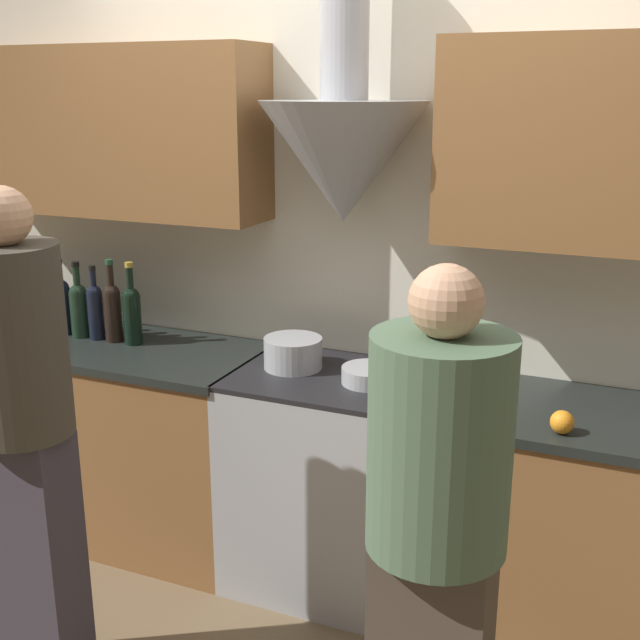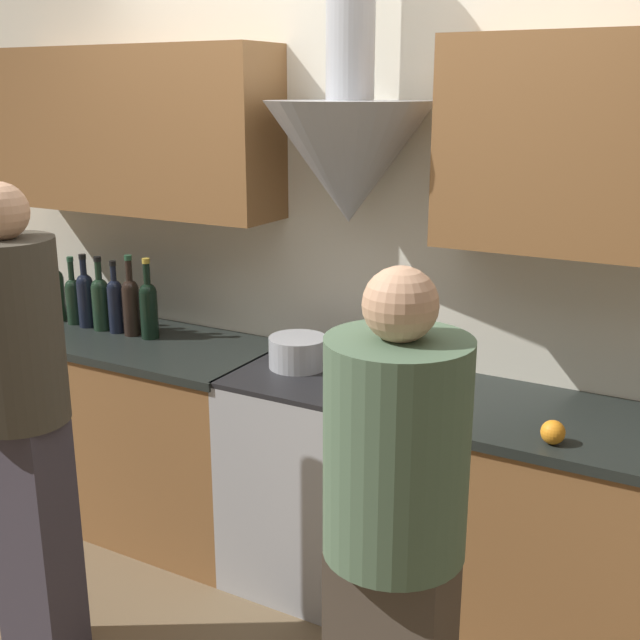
{
  "view_description": "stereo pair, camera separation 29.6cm",
  "coord_description": "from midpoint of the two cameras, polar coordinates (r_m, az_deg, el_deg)",
  "views": [
    {
      "loc": [
        1.12,
        -2.4,
        1.98
      ],
      "look_at": [
        0.0,
        0.21,
        1.15
      ],
      "focal_mm": 45.0,
      "sensor_mm": 36.0,
      "label": 1
    },
    {
      "loc": [
        1.39,
        -2.27,
        1.98
      ],
      "look_at": [
        0.0,
        0.21,
        1.15
      ],
      "focal_mm": 45.0,
      "sensor_mm": 36.0,
      "label": 2
    }
  ],
  "objects": [
    {
      "name": "wine_bottle_1",
      "position": [
        4.04,
        -23.16,
        1.46
      ],
      "size": [
        0.07,
        0.07,
        0.34
      ],
      "color": "black",
      "rests_on": "counter_left"
    },
    {
      "name": "wine_bottle_5",
      "position": [
        3.77,
        -18.96,
        0.86
      ],
      "size": [
        0.08,
        0.08,
        0.34
      ],
      "color": "black",
      "rests_on": "counter_left"
    },
    {
      "name": "stove_range",
      "position": [
        3.31,
        -1.9,
        -11.28
      ],
      "size": [
        0.75,
        0.6,
        0.9
      ],
      "color": "#A8AAAF",
      "rests_on": "ground_plane"
    },
    {
      "name": "wine_bottle_6",
      "position": [
        3.71,
        -17.92,
        0.74
      ],
      "size": [
        0.07,
        0.07,
        0.33
      ],
      "color": "black",
      "rests_on": "counter_left"
    },
    {
      "name": "wine_bottle_2",
      "position": [
        3.98,
        -22.02,
        1.36
      ],
      "size": [
        0.08,
        0.08,
        0.33
      ],
      "color": "black",
      "rests_on": "counter_left"
    },
    {
      "name": "wine_bottle_3",
      "position": [
        3.9,
        -20.85,
        0.99
      ],
      "size": [
        0.07,
        0.07,
        0.32
      ],
      "color": "black",
      "rests_on": "counter_left"
    },
    {
      "name": "mixing_bowl",
      "position": [
        3.03,
        0.72,
        -3.99
      ],
      "size": [
        0.21,
        0.21,
        0.06
      ],
      "color": "#A8AAAF",
      "rests_on": "stove_range"
    },
    {
      "name": "ground_plane",
      "position": [
        3.31,
        -4.31,
        -20.62
      ],
      "size": [
        12.0,
        12.0,
        0.0
      ],
      "primitive_type": "plane",
      "color": "brown"
    },
    {
      "name": "person_foreground_right",
      "position": [
        2.12,
        4.13,
        -15.39
      ],
      "size": [
        0.36,
        0.36,
        1.59
      ],
      "color": "#473D33",
      "rests_on": "ground_plane"
    },
    {
      "name": "orange_fruit",
      "position": [
        2.67,
        13.82,
        -7.13
      ],
      "size": [
        0.08,
        0.08,
        0.08
      ],
      "color": "orange",
      "rests_on": "counter_right"
    },
    {
      "name": "wine_bottle_7",
      "position": [
        3.65,
        -16.82,
        0.72
      ],
      "size": [
        0.08,
        0.08,
        0.37
      ],
      "color": "black",
      "rests_on": "counter_left"
    },
    {
      "name": "counter_right",
      "position": [
        3.07,
        15.43,
        -14.27
      ],
      "size": [
        1.23,
        0.62,
        0.9
      ],
      "color": "brown",
      "rests_on": "ground_plane"
    },
    {
      "name": "person_foreground_left",
      "position": [
        2.8,
        -23.21,
        -6.86
      ],
      "size": [
        0.32,
        0.32,
        1.7
      ],
      "color": "#38333D",
      "rests_on": "ground_plane"
    },
    {
      "name": "wall_back",
      "position": [
        3.22,
        -0.75,
        7.35
      ],
      "size": [
        8.4,
        0.64,
        2.6
      ],
      "color": "silver",
      "rests_on": "ground_plane"
    },
    {
      "name": "counter_left",
      "position": [
        3.85,
        -16.88,
        -7.92
      ],
      "size": [
        1.45,
        0.62,
        0.9
      ],
      "color": "brown",
      "rests_on": "ground_plane"
    },
    {
      "name": "wine_bottle_8",
      "position": [
        3.59,
        -15.55,
        0.54
      ],
      "size": [
        0.08,
        0.08,
        0.36
      ],
      "color": "black",
      "rests_on": "counter_left"
    },
    {
      "name": "stock_pot",
      "position": [
        3.19,
        -4.59,
        -2.39
      ],
      "size": [
        0.23,
        0.23,
        0.12
      ],
      "color": "#A8AAAF",
      "rests_on": "stove_range"
    },
    {
      "name": "wine_bottle_4",
      "position": [
        3.83,
        -20.0,
        1.08
      ],
      "size": [
        0.08,
        0.08,
        0.34
      ],
      "color": "black",
      "rests_on": "counter_left"
    }
  ]
}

